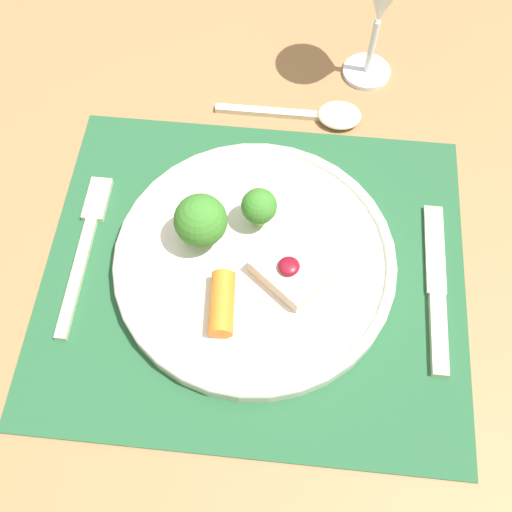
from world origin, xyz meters
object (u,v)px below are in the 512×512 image
knife (437,297)px  spoon (325,115)px  fork (86,241)px  dinner_plate (253,257)px

knife → spoon: spoon is taller
spoon → fork: bearing=-144.0°
dinner_plate → fork: dinner_plate is taller
fork → spoon: bearing=36.7°
dinner_plate → knife: size_ratio=1.53×
knife → spoon: bearing=119.7°
fork → knife: size_ratio=1.00×
fork → spoon: 0.32m
dinner_plate → fork: bearing=177.7°
fork → knife: knife is taller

